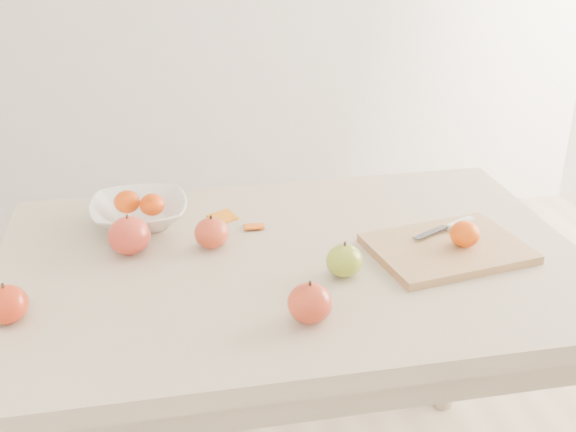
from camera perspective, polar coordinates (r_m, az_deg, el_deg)
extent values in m
cube|color=beige|center=(1.50, 0.37, -3.90)|extent=(1.20, 0.80, 0.04)
cylinder|color=#BCAA8E|center=(1.99, -17.45, -10.02)|extent=(0.06, 0.06, 0.71)
cylinder|color=#BCAA8E|center=(2.13, 12.94, -6.91)|extent=(0.06, 0.06, 0.71)
cube|color=tan|center=(1.54, 12.49, -2.53)|extent=(0.34, 0.27, 0.02)
ellipsoid|color=#E74B08|center=(1.53, 13.79, -1.38)|extent=(0.06, 0.06, 0.05)
imported|color=white|center=(1.66, -11.67, 0.29)|extent=(0.22, 0.22, 0.05)
ellipsoid|color=#D33B07|center=(1.66, -12.61, 1.12)|extent=(0.06, 0.06, 0.05)
ellipsoid|color=#D04307|center=(1.64, -10.69, 0.90)|extent=(0.06, 0.06, 0.05)
cube|color=orange|center=(1.66, -5.20, -0.23)|extent=(0.07, 0.07, 0.01)
cube|color=#CB530E|center=(1.61, -2.72, -0.90)|extent=(0.05, 0.04, 0.01)
cube|color=white|center=(1.62, 13.48, -0.62)|extent=(0.07, 0.05, 0.01)
cube|color=#35363C|center=(1.57, 11.20, -1.28)|extent=(0.09, 0.06, 0.00)
ellipsoid|color=#5F8713|center=(1.42, 4.47, -3.52)|extent=(0.07, 0.07, 0.06)
ellipsoid|color=#A1050A|center=(1.36, -21.36, -6.52)|extent=(0.08, 0.08, 0.07)
ellipsoid|color=maroon|center=(1.53, -6.06, -1.34)|extent=(0.07, 0.07, 0.07)
ellipsoid|color=#A7161E|center=(1.53, -12.45, -1.53)|extent=(0.09, 0.09, 0.08)
ellipsoid|color=#9F120F|center=(1.27, 1.74, -6.89)|extent=(0.08, 0.08, 0.07)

